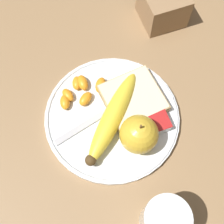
# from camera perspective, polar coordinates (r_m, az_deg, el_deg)

# --- Properties ---
(ground_plane) EXTENTS (3.00, 3.00, 0.00)m
(ground_plane) POSITION_cam_1_polar(r_m,az_deg,el_deg) (0.61, 0.00, -1.16)
(ground_plane) COLOR olive
(plate) EXTENTS (0.26, 0.26, 0.01)m
(plate) POSITION_cam_1_polar(r_m,az_deg,el_deg) (0.60, 0.00, -0.88)
(plate) COLOR silver
(plate) RESTS_ON ground_plane
(juice_glass) EXTENTS (0.07, 0.07, 0.09)m
(juice_glass) POSITION_cam_1_polar(r_m,az_deg,el_deg) (0.53, 9.40, -18.97)
(juice_glass) COLOR silver
(juice_glass) RESTS_ON ground_plane
(apple) EXTENTS (0.07, 0.07, 0.08)m
(apple) POSITION_cam_1_polar(r_m,az_deg,el_deg) (0.55, 4.95, -4.08)
(apple) COLOR gold
(apple) RESTS_ON plate
(banana) EXTENTS (0.16, 0.16, 0.04)m
(banana) POSITION_cam_1_polar(r_m,az_deg,el_deg) (0.57, -0.01, -1.00)
(banana) COLOR yellow
(banana) RESTS_ON plate
(bread_slice) EXTENTS (0.12, 0.11, 0.02)m
(bread_slice) POSITION_cam_1_polar(r_m,az_deg,el_deg) (0.60, 3.84, 2.51)
(bread_slice) COLOR tan
(bread_slice) RESTS_ON plate
(fork) EXTENTS (0.19, 0.06, 0.00)m
(fork) POSITION_cam_1_polar(r_m,az_deg,el_deg) (0.59, -0.89, -0.23)
(fork) COLOR #B2B2B7
(fork) RESTS_ON plate
(jam_packet) EXTENTS (0.05, 0.04, 0.02)m
(jam_packet) POSITION_cam_1_polar(r_m,az_deg,el_deg) (0.58, 8.06, -2.07)
(jam_packet) COLOR silver
(jam_packet) RESTS_ON plate
(orange_segment_0) EXTENTS (0.03, 0.03, 0.02)m
(orange_segment_0) POSITION_cam_1_polar(r_m,az_deg,el_deg) (0.61, -8.08, 3.12)
(orange_segment_0) COLOR orange
(orange_segment_0) RESTS_ON plate
(orange_segment_1) EXTENTS (0.03, 0.03, 0.02)m
(orange_segment_1) POSITION_cam_1_polar(r_m,az_deg,el_deg) (0.62, -6.46, 5.27)
(orange_segment_1) COLOR orange
(orange_segment_1) RESTS_ON plate
(orange_segment_2) EXTENTS (0.02, 0.03, 0.02)m
(orange_segment_2) POSITION_cam_1_polar(r_m,az_deg,el_deg) (0.62, -5.39, 5.37)
(orange_segment_2) COLOR orange
(orange_segment_2) RESTS_ON plate
(orange_segment_3) EXTENTS (0.04, 0.03, 0.02)m
(orange_segment_3) POSITION_cam_1_polar(r_m,az_deg,el_deg) (0.60, -4.85, 2.42)
(orange_segment_3) COLOR orange
(orange_segment_3) RESTS_ON plate
(orange_segment_4) EXTENTS (0.02, 0.03, 0.02)m
(orange_segment_4) POSITION_cam_1_polar(r_m,az_deg,el_deg) (0.60, -8.61, 1.78)
(orange_segment_4) COLOR orange
(orange_segment_4) RESTS_ON plate
(orange_segment_5) EXTENTS (0.03, 0.04, 0.02)m
(orange_segment_5) POSITION_cam_1_polar(r_m,az_deg,el_deg) (0.61, -2.41, 4.83)
(orange_segment_5) COLOR orange
(orange_segment_5) RESTS_ON plate
(condiment_caddy) EXTENTS (0.09, 0.09, 0.07)m
(condiment_caddy) POSITION_cam_1_polar(r_m,az_deg,el_deg) (0.71, 9.30, 18.58)
(condiment_caddy) COLOR #93704C
(condiment_caddy) RESTS_ON ground_plane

